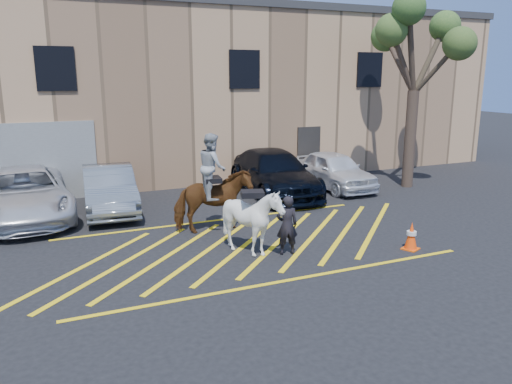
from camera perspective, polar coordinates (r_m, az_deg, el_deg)
name	(u,v)px	position (r m, az deg, el deg)	size (l,w,h in m)	color
ground	(240,242)	(13.54, -1.80, -5.75)	(90.00, 90.00, 0.00)	black
car_white_pickup	(24,194)	(17.11, -24.98, -0.21)	(2.61, 5.66, 1.57)	silver
car_silver_sedan	(109,189)	(17.07, -16.43, 0.32)	(1.57, 4.50, 1.48)	gray
car_blue_suv	(274,173)	(18.78, 2.07, 2.22)	(2.25, 5.55, 1.61)	black
car_white_suv	(334,170)	(19.96, 8.91, 2.50)	(1.71, 4.24, 1.45)	white
handler	(287,225)	(12.47, 3.56, -3.82)	(0.55, 0.36, 1.51)	black
warehouse	(144,91)	(24.36, -12.64, 11.22)	(32.42, 10.20, 7.30)	tan
hatching_zone	(245,245)	(13.28, -1.32, -6.12)	(12.60, 5.12, 0.01)	yellow
mounted_bay	(213,193)	(14.11, -4.98, -0.14)	(2.26, 1.24, 2.85)	#593615
saddled_white	(252,220)	(12.39, -0.41, -3.27)	(1.84, 1.96, 1.76)	silver
traffic_cone	(411,236)	(13.50, 17.33, -4.80)	(0.50, 0.50, 0.73)	#F7520A
tree	(417,39)	(20.60, 17.92, 16.26)	(3.99, 4.37, 7.31)	#46352A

